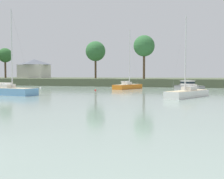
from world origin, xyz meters
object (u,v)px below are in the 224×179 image
sailboat_skyblue (9,93)px  mooring_buoy_red (95,90)px  mooring_buoy_yellow (5,86)px  cruiser_grey (186,88)px  sailboat_white (188,95)px  mooring_buoy_white (40,88)px  sailboat_orange (128,88)px

sailboat_skyblue → mooring_buoy_red: (7.89, 15.38, -0.22)m
sailboat_skyblue → mooring_buoy_yellow: size_ratio=25.05×
cruiser_grey → sailboat_white: bearing=-86.1°
mooring_buoy_white → cruiser_grey: bearing=6.2°
sailboat_white → sailboat_skyblue: (-25.52, -3.02, 0.02)m
cruiser_grey → mooring_buoy_white: bearing=-173.8°
mooring_buoy_red → mooring_buoy_white: 15.57m
mooring_buoy_yellow → mooring_buoy_white: mooring_buoy_yellow is taller
sailboat_white → mooring_buoy_white: 36.71m
sailboat_orange → mooring_buoy_red: size_ratio=34.19×
sailboat_orange → mooring_buoy_yellow: (-32.66, 2.40, -0.19)m
cruiser_grey → sailboat_skyblue: sailboat_skyblue is taller
cruiser_grey → mooring_buoy_red: size_ratio=17.44×
sailboat_orange → cruiser_grey: (12.01, 0.11, 0.15)m
cruiser_grey → mooring_buoy_white: cruiser_grey is taller
sailboat_skyblue → sailboat_orange: bearing=62.7°
sailboat_white → mooring_buoy_white: (-32.42, 17.23, -0.18)m
cruiser_grey → mooring_buoy_yellow: cruiser_grey is taller
sailboat_white → cruiser_grey: 20.65m
mooring_buoy_red → mooring_buoy_white: (-14.79, 4.86, 0.02)m
sailboat_orange → sailboat_skyblue: 26.44m
sailboat_skyblue → mooring_buoy_white: size_ratio=27.68×
sailboat_skyblue → mooring_buoy_yellow: (-20.55, 25.91, -0.19)m
mooring_buoy_red → mooring_buoy_white: size_ratio=0.81×
mooring_buoy_red → mooring_buoy_white: bearing=161.8°
sailboat_white → mooring_buoy_white: size_ratio=23.40×
sailboat_orange → mooring_buoy_red: 9.15m
mooring_buoy_red → sailboat_white: bearing=-35.1°
sailboat_skyblue → mooring_buoy_white: sailboat_skyblue is taller
sailboat_orange → mooring_buoy_white: sailboat_orange is taller
sailboat_white → mooring_buoy_yellow: bearing=153.6°
mooring_buoy_yellow → sailboat_white: bearing=-26.4°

